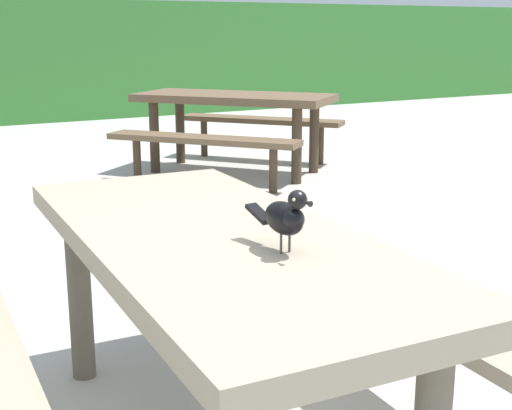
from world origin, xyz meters
TOP-DOWN VIEW (x-y plane):
  - picnic_table_foreground at (-0.01, 0.25)m, footprint 1.78×1.84m
  - bird_grackle at (0.06, -0.04)m, footprint 0.08×0.29m
  - picnic_table_far_centre at (2.22, 4.28)m, footprint 2.38×2.39m

SIDE VIEW (x-z plane):
  - picnic_table_foreground at x=-0.01m, z-range 0.19..0.93m
  - picnic_table_far_centre at x=2.22m, z-range 0.19..0.93m
  - bird_grackle at x=0.06m, z-range 0.75..0.94m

